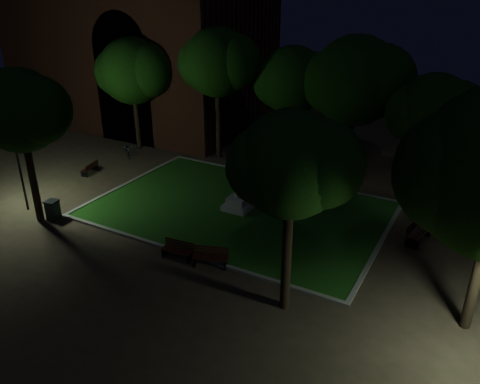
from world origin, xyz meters
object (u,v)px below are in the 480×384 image
object	(u,v)px
bench_near_right	(210,257)
trash_bin	(53,210)
bench_left_side	(90,168)
bench_near_left	(178,250)
bench_right_side	(417,232)
bicycle	(128,151)
bench_far_side	(321,167)
monument	(238,194)

from	to	relation	value
bench_near_right	trash_bin	distance (m)	9.45
bench_left_side	bench_near_left	bearing A→B (deg)	50.75
bench_right_side	bicycle	distance (m)	20.00
bench_far_side	bench_left_side	bearing A→B (deg)	38.10
trash_bin	bench_near_left	bearing A→B (deg)	0.44
bench_left_side	bench_far_side	distance (m)	14.80
bench_near_right	bicycle	bearing A→B (deg)	125.29
bench_near_left	bench_left_side	bearing A→B (deg)	147.71
bench_near_left	bench_right_side	world-z (taller)	bench_right_side
trash_bin	bench_right_side	bearing A→B (deg)	21.80
bench_right_side	trash_bin	bearing A→B (deg)	122.13
bench_near_right	bench_left_side	world-z (taller)	bench_near_right
bench_near_right	bench_right_side	bearing A→B (deg)	22.00
monument	bench_right_side	xyz separation A→B (m)	(9.01, 1.23, -0.49)
monument	bench_right_side	world-z (taller)	monument
bicycle	bench_right_side	bearing A→B (deg)	-51.93
bench_near_left	bench_near_right	size ratio (longest dim) A/B	0.92
monument	bench_left_side	xyz separation A→B (m)	(-10.84, -0.01, -0.60)
bench_far_side	monument	bearing A→B (deg)	82.95
trash_bin	bicycle	world-z (taller)	trash_bin
bicycle	bench_near_right	bearing A→B (deg)	-80.67
monument	trash_bin	xyz separation A→B (m)	(-7.87, -5.52, -0.43)
monument	bench_left_side	size ratio (longest dim) A/B	2.22
trash_bin	bench_far_side	bearing A→B (deg)	52.23
monument	bench_far_side	size ratio (longest dim) A/B	1.89
bench_left_side	bench_far_side	xyz separation A→B (m)	(12.88, 7.29, 0.07)
monument	bench_right_side	bearing A→B (deg)	7.80
monument	bench_right_side	size ratio (longest dim) A/B	1.69
monument	bench_left_side	distance (m)	10.86
bench_near_right	trash_bin	bearing A→B (deg)	162.35
monument	bench_far_side	world-z (taller)	monument
bench_near_right	bicycle	distance (m)	15.26
trash_bin	bench_left_side	bearing A→B (deg)	118.34
bench_near_right	bicycle	world-z (taller)	bicycle
bench_left_side	trash_bin	world-z (taller)	trash_bin
bench_right_side	bicycle	world-z (taller)	bench_right_side
bench_far_side	bicycle	size ratio (longest dim) A/B	0.98
bench_right_side	bench_far_side	bearing A→B (deg)	59.41
bench_left_side	trash_bin	distance (m)	6.26
monument	bicycle	bearing A→B (deg)	161.62
bench_far_side	bench_near_right	bearing A→B (deg)	96.46
bench_near_right	bench_far_side	size ratio (longest dim) A/B	0.96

